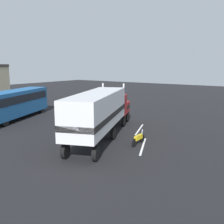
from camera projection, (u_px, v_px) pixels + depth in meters
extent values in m
plane|color=black|center=(112.00, 124.00, 27.66)|extent=(120.00, 120.00, 0.00)
cube|color=silver|center=(139.00, 129.00, 25.50)|extent=(4.20, 1.62, 0.01)
cube|color=silver|center=(143.00, 146.00, 20.23)|extent=(4.11, 1.86, 0.01)
cube|color=#B21919|center=(117.00, 107.00, 28.75)|extent=(2.61, 2.99, 1.20)
cube|color=#B21919|center=(114.00, 105.00, 27.13)|extent=(2.24, 2.84, 2.20)
cube|color=silver|center=(119.00, 106.00, 29.65)|extent=(0.86, 1.98, 1.08)
cube|color=black|center=(117.00, 106.00, 28.74)|extent=(2.62, 3.03, 0.36)
cylinder|color=silver|center=(103.00, 99.00, 26.74)|extent=(0.18, 0.18, 3.40)
cylinder|color=silver|center=(124.00, 100.00, 26.25)|extent=(0.18, 0.18, 3.40)
cube|color=silver|center=(98.00, 110.00, 20.95)|extent=(10.71, 6.35, 2.80)
cube|color=black|center=(98.00, 115.00, 21.02)|extent=(10.72, 6.39, 0.44)
cylinder|color=silver|center=(104.00, 115.00, 28.05)|extent=(1.45, 1.08, 0.64)
cylinder|color=black|center=(109.00, 116.00, 29.49)|extent=(1.13, 0.69, 1.10)
cylinder|color=black|center=(127.00, 117.00, 29.00)|extent=(1.13, 0.69, 1.10)
cylinder|color=black|center=(103.00, 120.00, 27.29)|extent=(1.13, 0.69, 1.10)
cylinder|color=black|center=(124.00, 121.00, 26.80)|extent=(1.13, 0.69, 1.10)
cylinder|color=black|center=(89.00, 132.00, 22.55)|extent=(1.13, 0.69, 1.10)
cylinder|color=black|center=(113.00, 133.00, 22.06)|extent=(1.13, 0.69, 1.10)
cylinder|color=black|center=(65.00, 151.00, 17.52)|extent=(1.13, 0.69, 1.10)
cylinder|color=black|center=(96.00, 153.00, 17.03)|extent=(1.13, 0.69, 1.10)
cylinder|color=black|center=(74.00, 129.00, 24.15)|extent=(0.18, 0.18, 0.82)
cylinder|color=black|center=(73.00, 129.00, 24.03)|extent=(0.18, 0.18, 0.82)
cylinder|color=gray|center=(73.00, 122.00, 23.96)|extent=(0.34, 0.34, 0.58)
sphere|color=tan|center=(73.00, 117.00, 23.89)|extent=(0.23, 0.23, 0.23)
cube|color=black|center=(72.00, 121.00, 24.06)|extent=(0.27, 0.18, 0.36)
cube|color=#1E5999|center=(15.00, 103.00, 30.14)|extent=(11.15, 6.51, 2.90)
cube|color=black|center=(15.00, 98.00, 30.03)|extent=(10.55, 6.30, 0.90)
cylinder|color=black|center=(26.00, 109.00, 34.58)|extent=(1.03, 0.64, 1.00)
cylinder|color=black|center=(42.00, 109.00, 34.08)|extent=(1.03, 0.64, 1.00)
cylinder|color=black|center=(5.00, 122.00, 26.61)|extent=(1.03, 0.64, 1.00)
cylinder|color=black|center=(142.00, 138.00, 21.23)|extent=(0.66, 0.13, 0.66)
cylinder|color=black|center=(134.00, 143.00, 20.03)|extent=(0.66, 0.13, 0.66)
cube|color=gold|center=(138.00, 137.00, 20.58)|extent=(1.11, 0.29, 0.36)
cylinder|color=silver|center=(142.00, 134.00, 21.07)|extent=(0.29, 0.08, 0.69)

